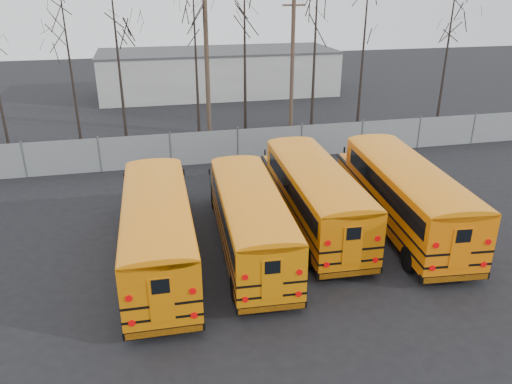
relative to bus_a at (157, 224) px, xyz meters
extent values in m
plane|color=black|center=(5.24, -0.89, -1.73)|extent=(120.00, 120.00, 0.00)
cube|color=gray|center=(5.24, 11.11, -0.73)|extent=(40.00, 0.04, 2.00)
cube|color=#BABBB5|center=(7.24, 31.11, 0.27)|extent=(22.00, 8.00, 4.00)
cylinder|color=black|center=(-1.15, -3.32, -1.25)|extent=(0.29, 0.96, 0.95)
cylinder|color=black|center=(1.00, -3.37, -1.25)|extent=(0.29, 0.96, 0.95)
cylinder|color=black|center=(-0.97, 4.68, -1.25)|extent=(0.29, 0.96, 0.95)
cylinder|color=black|center=(1.18, 4.64, -1.25)|extent=(0.29, 0.96, 0.95)
cube|color=#CF6A06|center=(-0.01, -0.25, -0.13)|extent=(2.58, 8.92, 2.24)
cube|color=#CF6A06|center=(0.11, 4.99, -0.78)|extent=(2.18, 1.67, 0.95)
cube|color=black|center=(-0.01, -0.44, 0.37)|extent=(2.60, 7.97, 0.67)
cube|color=black|center=(0.01, 0.56, -0.83)|extent=(2.65, 10.56, 0.09)
cube|color=black|center=(0.01, 0.56, -0.35)|extent=(2.65, 10.56, 0.09)
cube|color=black|center=(-0.10, -4.59, -1.30)|extent=(2.44, 0.27, 0.27)
cube|color=black|center=(0.13, 5.76, -1.30)|extent=(2.29, 0.24, 0.25)
cube|color=#CF6A06|center=(-0.11, -4.69, -0.16)|extent=(0.72, 0.05, 1.48)
cylinder|color=#B20505|center=(-1.01, -4.68, -0.83)|extent=(0.21, 0.04, 0.21)
cylinder|color=#B20505|center=(0.80, -4.72, -0.83)|extent=(0.21, 0.04, 0.21)
cylinder|color=#B20505|center=(-1.01, -4.68, 0.03)|extent=(0.21, 0.04, 0.21)
cylinder|color=#B20505|center=(0.80, -4.72, 0.03)|extent=(0.21, 0.04, 0.21)
cylinder|color=black|center=(2.37, -2.92, -1.28)|extent=(0.31, 0.92, 0.91)
cylinder|color=black|center=(4.42, -3.04, -1.28)|extent=(0.31, 0.92, 0.91)
cylinder|color=black|center=(2.81, 4.68, -1.28)|extent=(0.31, 0.92, 0.91)
cylinder|color=black|center=(4.85, 4.57, -1.28)|extent=(0.31, 0.92, 0.91)
cube|color=#D16F06|center=(3.56, -0.04, -0.21)|extent=(2.75, 8.55, 2.13)
cube|color=#D16F06|center=(3.85, 4.94, -0.82)|extent=(2.12, 1.66, 0.91)
cube|color=black|center=(3.55, -0.22, 0.26)|extent=(2.73, 7.64, 0.63)
cube|color=black|center=(3.61, 0.73, -0.87)|extent=(2.86, 10.10, 0.08)
cube|color=black|center=(3.61, 0.73, -0.42)|extent=(2.86, 10.10, 0.08)
cube|color=black|center=(3.33, -4.15, -1.32)|extent=(2.33, 0.33, 0.25)
cube|color=black|center=(3.89, 5.67, -1.32)|extent=(2.18, 0.31, 0.24)
cube|color=#D16F06|center=(3.32, -4.25, -0.24)|extent=(0.68, 0.08, 1.41)
cylinder|color=#B20505|center=(2.46, -4.21, -0.87)|extent=(0.20, 0.05, 0.20)
cylinder|color=#B20505|center=(4.18, -4.31, -0.87)|extent=(0.20, 0.05, 0.20)
cylinder|color=#B20505|center=(2.46, -4.21, -0.05)|extent=(0.20, 0.05, 0.20)
cylinder|color=#B20505|center=(4.18, -4.31, -0.05)|extent=(0.20, 0.05, 0.20)
cylinder|color=black|center=(5.54, -1.53, -1.25)|extent=(0.31, 0.97, 0.96)
cylinder|color=black|center=(7.70, -1.62, -1.25)|extent=(0.31, 0.97, 0.96)
cylinder|color=black|center=(5.89, 6.50, -1.25)|extent=(0.31, 0.97, 0.96)
cylinder|color=black|center=(8.05, 6.40, -1.25)|extent=(0.31, 0.97, 0.96)
cube|color=#CE6706|center=(6.76, 1.53, -0.13)|extent=(2.78, 8.99, 2.25)
cube|color=#CE6706|center=(6.99, 6.79, -0.77)|extent=(2.22, 1.72, 0.96)
cube|color=black|center=(6.75, 1.34, 0.37)|extent=(2.77, 8.04, 0.67)
cube|color=black|center=(6.79, 2.34, -0.82)|extent=(2.88, 10.64, 0.09)
cube|color=black|center=(6.79, 2.34, -0.34)|extent=(2.88, 10.64, 0.09)
cube|color=black|center=(6.57, -2.82, -1.30)|extent=(2.46, 0.32, 0.27)
cube|color=black|center=(7.02, 7.55, -1.30)|extent=(2.30, 0.29, 0.25)
cube|color=#CE6706|center=(6.57, -2.92, -0.15)|extent=(0.72, 0.07, 1.48)
cylinder|color=#B20505|center=(5.66, -2.89, -0.82)|extent=(0.21, 0.05, 0.21)
cylinder|color=#B20505|center=(7.47, -2.97, -0.82)|extent=(0.21, 0.05, 0.21)
cylinder|color=#B20505|center=(5.66, -2.89, 0.04)|extent=(0.21, 0.05, 0.21)
cylinder|color=#B20505|center=(7.47, -2.97, 0.04)|extent=(0.21, 0.05, 0.21)
cylinder|color=black|center=(9.07, -2.57, -1.23)|extent=(0.37, 1.02, 0.99)
cylinder|color=black|center=(11.31, -2.78, -1.23)|extent=(0.37, 1.02, 0.99)
cylinder|color=black|center=(9.87, 5.75, -1.23)|extent=(0.37, 1.02, 0.99)
cylinder|color=black|center=(12.11, 5.53, -1.23)|extent=(0.37, 1.02, 0.99)
cube|color=orange|center=(10.50, 0.54, -0.06)|extent=(3.36, 9.44, 2.34)
cube|color=orange|center=(11.02, 5.99, -0.74)|extent=(2.39, 1.90, 0.99)
cube|color=black|center=(10.48, 0.35, 0.46)|extent=(3.31, 8.46, 0.70)
cube|color=black|center=(10.58, 1.39, -0.79)|extent=(3.56, 11.15, 0.09)
cube|color=black|center=(10.58, 1.39, -0.29)|extent=(3.56, 11.15, 0.09)
cube|color=black|center=(10.07, -3.96, -1.28)|extent=(2.56, 0.46, 0.28)
cube|color=black|center=(11.10, 6.78, -1.28)|extent=(2.39, 0.43, 0.26)
cube|color=orange|center=(10.05, -4.07, -0.09)|extent=(0.75, 0.11, 1.54)
cylinder|color=#B20505|center=(9.11, -3.99, -0.79)|extent=(0.22, 0.06, 0.22)
cylinder|color=#B20505|center=(10.99, -4.17, -0.79)|extent=(0.22, 0.06, 0.22)
cylinder|color=#B20505|center=(9.11, -3.99, 0.11)|extent=(0.22, 0.06, 0.22)
cylinder|color=#B20505|center=(10.99, -4.17, 0.11)|extent=(0.22, 0.06, 0.22)
cylinder|color=#4C3A2B|center=(4.42, 17.73, 3.44)|extent=(0.32, 0.32, 10.34)
cylinder|color=#4E3A2C|center=(10.64, 18.10, 2.86)|extent=(0.29, 0.29, 9.19)
cube|color=#4E3A2C|center=(10.64, 18.10, 6.84)|extent=(1.64, 0.18, 0.12)
cone|color=black|center=(-4.28, 16.16, 3.07)|extent=(0.26, 0.26, 9.61)
cone|color=black|center=(-1.32, 14.85, 3.47)|extent=(0.26, 0.26, 10.40)
cone|color=black|center=(3.54, 16.46, 3.35)|extent=(0.26, 0.26, 10.17)
cone|color=black|center=(6.74, 16.10, 3.54)|extent=(0.26, 0.26, 10.54)
cone|color=black|center=(10.78, 13.79, 3.66)|extent=(0.26, 0.26, 10.77)
cone|color=black|center=(14.67, 15.04, 3.71)|extent=(0.26, 0.26, 10.88)
cone|color=black|center=(20.22, 13.84, 3.47)|extent=(0.26, 0.26, 10.41)
camera|label=1|loc=(-0.16, -17.05, 8.33)|focal=35.00mm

